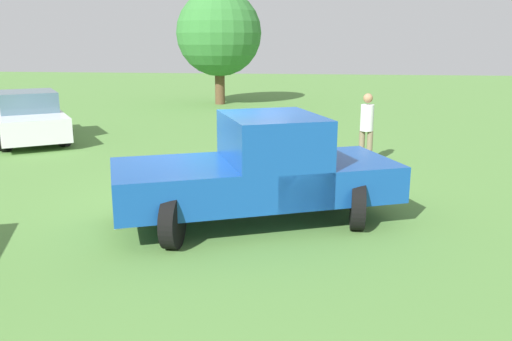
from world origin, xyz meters
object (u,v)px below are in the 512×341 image
person_bystander (367,125)px  tree_back_left (219,33)px  pickup_truck (263,168)px  sedan_far (29,118)px

person_bystander → tree_back_left: tree_back_left is taller
pickup_truck → sedan_far: (6.59, 7.97, -0.24)m
pickup_truck → sedan_far: pickup_truck is taller
tree_back_left → sedan_far: bearing=159.1°
sedan_far → tree_back_left: size_ratio=0.86×
sedan_far → person_bystander: (-2.02, -9.99, 0.30)m
sedan_far → person_bystander: 10.20m
pickup_truck → tree_back_left: tree_back_left is taller
person_bystander → tree_back_left: size_ratio=0.33×
sedan_far → person_bystander: bearing=43.8°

